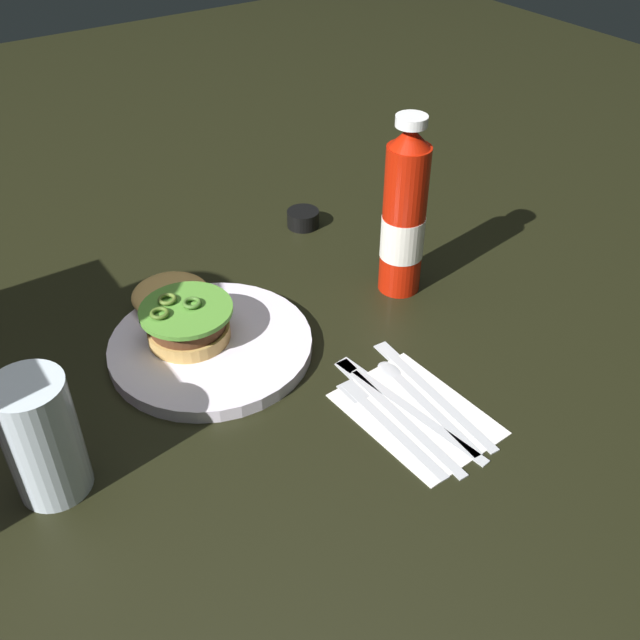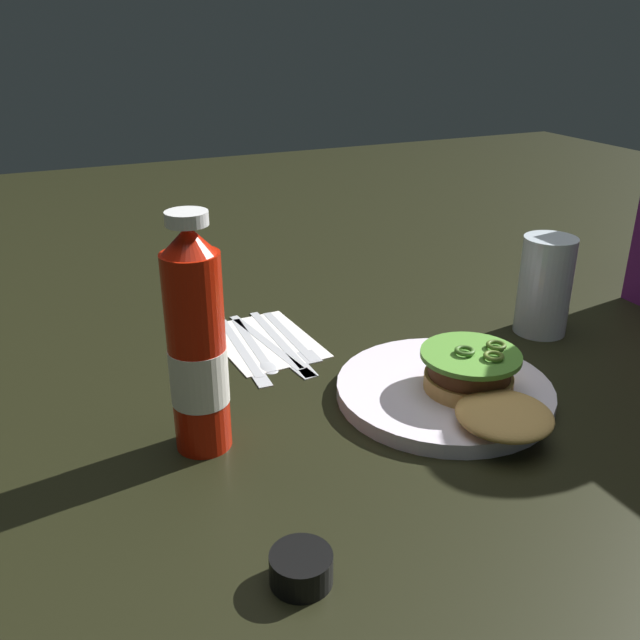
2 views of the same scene
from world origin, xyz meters
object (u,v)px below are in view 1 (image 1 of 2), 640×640
napkin (416,414)px  spoon_utensil (413,390)px  burger_sandwich (181,312)px  condiment_cup (303,218)px  dinner_plate (211,346)px  water_glass (42,438)px  fork_utensil (382,416)px  steak_knife (389,404)px  ketchup_bottle (404,217)px  butter_knife (399,399)px  table_knife (425,384)px

napkin → spoon_utensil: (0.03, -0.02, 0.00)m
burger_sandwich → condiment_cup: bearing=-62.0°
dinner_plate → napkin: 0.27m
water_glass → fork_utensil: water_glass is taller
spoon_utensil → steak_knife: (-0.00, 0.04, 0.00)m
napkin → fork_utensil: bearing=66.9°
burger_sandwich → napkin: size_ratio=1.09×
steak_knife → burger_sandwich: bearing=28.4°
fork_utensil → water_glass: bearing=71.5°
dinner_plate → fork_utensil: size_ratio=1.42×
steak_knife → fork_utensil: same height
ketchup_bottle → fork_utensil: (-0.19, 0.18, -0.11)m
fork_utensil → dinner_plate: bearing=26.0°
condiment_cup → fork_utensil: bearing=158.7°
butter_knife → fork_utensil: same height
dinner_plate → spoon_utensil: 0.25m
spoon_utensil → steak_knife: 0.04m
water_glass → condiment_cup: bearing=-58.6°
condiment_cup → table_knife: 0.40m
water_glass → napkin: (-0.13, -0.37, -0.07)m
burger_sandwich → condiment_cup: 0.31m
napkin → butter_knife: size_ratio=0.77×
dinner_plate → steak_knife: size_ratio=1.14×
butter_knife → steak_knife: 0.01m
dinner_plate → table_knife: 0.27m
napkin → table_knife: size_ratio=0.81×
steak_knife → water_glass: bearing=74.0°
burger_sandwich → fork_utensil: bearing=-155.8°
water_glass → fork_utensil: (-0.11, -0.33, -0.06)m
dinner_plate → fork_utensil: bearing=-154.0°
water_glass → spoon_utensil: size_ratio=0.77×
burger_sandwich → water_glass: water_glass is taller
butter_knife → steak_knife: (-0.00, 0.01, 0.00)m
condiment_cup → table_knife: size_ratio=0.24×
dinner_plate → spoon_utensil: dinner_plate is taller
ketchup_bottle → condiment_cup: size_ratio=4.92×
steak_knife → fork_utensil: size_ratio=1.24×
fork_utensil → butter_knife: bearing=-71.1°
ketchup_bottle → steak_knife: 0.26m
butter_knife → napkin: bearing=-172.1°
spoon_utensil → water_glass: bearing=76.0°
butter_knife → condiment_cup: bearing=-17.6°
condiment_cup → napkin: (-0.42, 0.12, -0.01)m
dinner_plate → butter_knife: 0.24m
ketchup_bottle → spoon_utensil: 0.24m
steak_knife → fork_utensil: bearing=118.8°
water_glass → butter_knife: size_ratio=0.62×
steak_knife → fork_utensil: 0.02m
burger_sandwich → ketchup_bottle: 0.31m
butter_knife → burger_sandwich: bearing=31.1°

